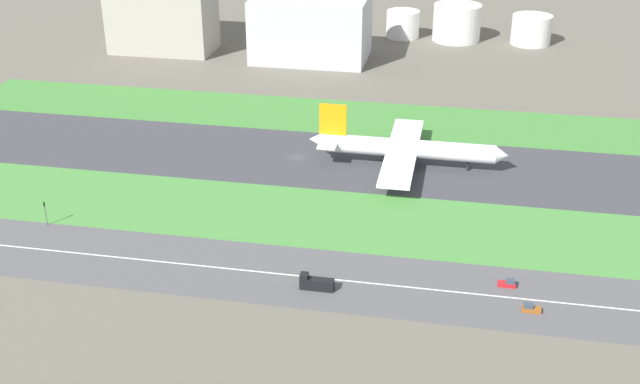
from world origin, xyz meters
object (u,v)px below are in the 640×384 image
(airliner, at_px, (403,148))
(truck_0, at_px, (316,283))
(traffic_light, at_px, (45,212))
(fuel_tank_west, at_px, (403,24))
(car_0, at_px, (531,308))
(fuel_tank_east, at_px, (531,30))
(car_2, at_px, (508,283))
(fuel_tank_centre, at_px, (457,22))
(hangar_building, at_px, (311,28))

(airliner, height_order, truck_0, airliner)
(traffic_light, xyz_separation_m, fuel_tank_west, (79.52, 219.01, 2.48))
(car_0, xyz_separation_m, fuel_tank_east, (10.30, 237.00, 6.15))
(car_2, xyz_separation_m, car_0, (5.08, -10.00, 0.00))
(truck_0, xyz_separation_m, fuel_tank_west, (-1.59, 237.00, 5.10))
(car_2, relative_size, fuel_tank_centre, 0.19)
(hangar_building, bearing_deg, car_0, -64.57)
(fuel_tank_centre, bearing_deg, truck_0, -96.10)
(car_2, distance_m, fuel_tank_east, 227.60)
(fuel_tank_centre, bearing_deg, traffic_light, -115.92)
(fuel_tank_west, relative_size, fuel_tank_centre, 0.71)
(hangar_building, bearing_deg, fuel_tank_west, 49.63)
(airliner, height_order, hangar_building, hangar_building)
(car_2, height_order, traffic_light, traffic_light)
(hangar_building, bearing_deg, truck_0, -78.28)
(airliner, distance_m, car_0, 86.78)
(fuel_tank_west, relative_size, fuel_tank_east, 0.86)
(fuel_tank_west, distance_m, fuel_tank_centre, 27.00)
(airliner, height_order, fuel_tank_west, airliner)
(car_0, distance_m, hangar_building, 213.03)
(airliner, xyz_separation_m, truck_0, (-13.79, -78.00, -4.56))
(car_2, relative_size, fuel_tank_west, 0.26)
(hangar_building, relative_size, fuel_tank_west, 3.13)
(car_0, height_order, fuel_tank_centre, fuel_tank_centre)
(hangar_building, height_order, fuel_tank_west, hangar_building)
(airliner, height_order, fuel_tank_east, airliner)
(fuel_tank_west, bearing_deg, fuel_tank_centre, 0.00)
(car_2, bearing_deg, fuel_tank_centre, 95.30)
(car_2, height_order, fuel_tank_centre, fuel_tank_centre)
(car_0, bearing_deg, airliner, -64.22)
(hangar_building, bearing_deg, fuel_tank_east, 23.89)
(fuel_tank_west, distance_m, fuel_tank_east, 63.36)
(car_2, height_order, fuel_tank_east, fuel_tank_east)
(fuel_tank_west, bearing_deg, traffic_light, -109.96)
(airliner, xyz_separation_m, fuel_tank_west, (-15.38, 159.00, 0.54))
(fuel_tank_west, height_order, fuel_tank_centre, fuel_tank_centre)
(hangar_building, distance_m, fuel_tank_west, 59.56)
(car_2, bearing_deg, fuel_tank_east, 86.12)
(fuel_tank_east, bearing_deg, airliner, -106.79)
(airliner, bearing_deg, fuel_tank_east, 73.21)
(car_0, xyz_separation_m, traffic_light, (-132.57, 17.99, 3.37))
(traffic_light, relative_size, fuel_tank_centre, 0.31)
(truck_0, bearing_deg, fuel_tank_west, -89.62)
(car_0, xyz_separation_m, truck_0, (-51.47, -0.00, 0.75))
(traffic_light, xyz_separation_m, fuel_tank_east, (142.88, 219.01, 2.78))
(traffic_light, bearing_deg, fuel_tank_west, 70.04)
(traffic_light, height_order, fuel_tank_west, fuel_tank_west)
(car_2, distance_m, fuel_tank_west, 232.09)
(truck_0, bearing_deg, car_2, -167.83)
(fuel_tank_east, bearing_deg, truck_0, -104.61)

